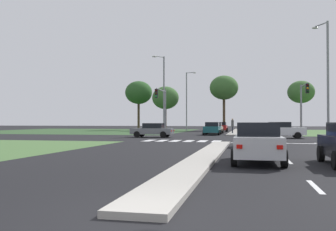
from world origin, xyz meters
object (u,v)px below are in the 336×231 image
object	(u,v)px
street_lamp_second	(327,75)
treeline_second	(165,98)
car_white_fifth	(281,130)
treeline_fourth	(301,92)
car_beige_fourth	(215,128)
car_red_seventh	(221,127)
treeline_third	(224,88)
car_teal_sixth	(212,128)
street_lamp_third	(163,91)
car_silver_near	(258,142)
car_blue_third	(255,135)
pedestrian_at_median	(232,124)
traffic_signal_far_left	(162,103)
car_grey_eighth	(152,130)
traffic_signal_far_right	(303,100)
street_lamp_fourth	(187,99)
treeline_near	(139,93)

from	to	relation	value
street_lamp_second	treeline_second	bearing A→B (deg)	123.82
car_white_fifth	treeline_fourth	world-z (taller)	treeline_fourth
car_beige_fourth	car_red_seventh	bearing A→B (deg)	-91.17
car_white_fifth	treeline_third	size ratio (longest dim) A/B	0.46
car_teal_sixth	street_lamp_third	bearing A→B (deg)	-8.39
car_beige_fourth	treeline_third	xyz separation A→B (m)	(0.13, 17.13, 6.99)
car_silver_near	car_teal_sixth	world-z (taller)	car_silver_near
car_blue_third	pedestrian_at_median	distance (m)	23.77
car_white_fifth	car_red_seventh	xyz separation A→B (m)	(-7.30, 21.58, -0.02)
traffic_signal_far_left	street_lamp_third	distance (m)	5.89
car_blue_third	car_grey_eighth	xyz separation A→B (m)	(-10.17, 12.44, -0.03)
traffic_signal_far_right	traffic_signal_far_left	xyz separation A→B (m)	(-15.20, -0.07, -0.16)
street_lamp_fourth	treeline_second	xyz separation A→B (m)	(-4.31, 1.74, 0.28)
car_silver_near	street_lamp_fourth	size ratio (longest dim) A/B	0.43
traffic_signal_far_left	pedestrian_at_median	xyz separation A→B (m)	(7.57, 7.72, -2.43)
car_white_fifth	pedestrian_at_median	distance (m)	11.72
car_beige_fourth	street_lamp_second	size ratio (longest dim) A/B	0.43
traffic_signal_far_right	treeline_third	distance (m)	28.88
car_blue_third	treeline_near	distance (m)	49.48
traffic_signal_far_right	car_silver_near	bearing A→B (deg)	-101.73
car_grey_eighth	traffic_signal_far_right	size ratio (longest dim) A/B	0.77
street_lamp_third	pedestrian_at_median	bearing A→B (deg)	14.37
car_beige_fourth	car_white_fifth	xyz separation A→B (m)	(7.48, -12.62, 0.05)
street_lamp_fourth	treeline_near	xyz separation A→B (m)	(-10.33, 4.72, 1.57)
car_silver_near	treeline_near	size ratio (longest dim) A/B	0.46
street_lamp_fourth	traffic_signal_far_left	bearing A→B (deg)	-87.77
treeline_fourth	car_silver_near	bearing A→B (deg)	-99.47
car_grey_eighth	street_lamp_fourth	xyz separation A→B (m)	(-0.71, 27.06, 4.93)
car_white_fifth	traffic_signal_far_right	distance (m)	4.94
pedestrian_at_median	treeline_fourth	size ratio (longest dim) A/B	0.22
street_lamp_third	treeline_fourth	world-z (taller)	street_lamp_third
street_lamp_second	car_blue_third	bearing A→B (deg)	-123.85
traffic_signal_far_left	pedestrian_at_median	bearing A→B (deg)	45.58
car_grey_eighth	traffic_signal_far_right	world-z (taller)	traffic_signal_far_right
car_red_seventh	car_silver_near	bearing A→B (deg)	95.78
car_blue_third	treeline_second	size ratio (longest dim) A/B	0.54
car_red_seventh	treeline_near	size ratio (longest dim) A/B	0.46
traffic_signal_far_right	street_lamp_fourth	distance (m)	28.56
car_red_seventh	pedestrian_at_median	bearing A→B (deg)	101.33
car_blue_third	traffic_signal_far_right	distance (m)	17.12
car_red_seventh	car_grey_eighth	size ratio (longest dim) A/B	0.99
car_blue_third	car_beige_fourth	world-z (taller)	car_blue_third
car_teal_sixth	treeline_second	bearing A→B (deg)	-63.22
car_white_fifth	traffic_signal_far_right	world-z (taller)	traffic_signal_far_right
car_blue_third	car_silver_near	bearing A→B (deg)	-90.67
street_lamp_second	pedestrian_at_median	xyz separation A→B (m)	(-8.62, 14.37, -4.37)
car_beige_fourth	street_lamp_third	distance (m)	9.00
car_blue_third	traffic_signal_far_right	bearing A→B (deg)	71.88
street_lamp_second	traffic_signal_far_right	bearing A→B (deg)	98.33
street_lamp_second	car_silver_near	bearing A→B (deg)	-108.41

